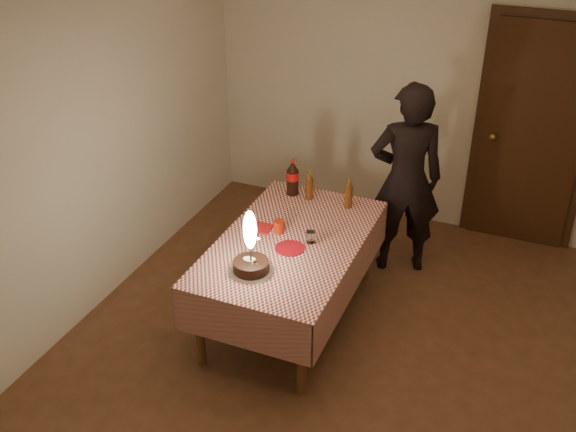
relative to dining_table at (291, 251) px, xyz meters
The scene contains 12 objects.
ground 0.84m from the dining_table, 31.02° to the right, with size 4.00×4.50×0.01m, color brown.
room_shell 1.18m from the dining_table, 22.68° to the right, with size 4.04×4.54×2.62m.
dining_table is the anchor object (origin of this frame).
birthday_cake 0.53m from the dining_table, 101.87° to the right, with size 0.31×0.31×0.48m.
red_plate 0.15m from the dining_table, 70.92° to the right, with size 0.22×0.22×0.01m, color #A90B16.
red_cup 0.21m from the dining_table, 148.72° to the left, with size 0.08×0.08×0.10m, color #B3200C.
clear_cup 0.21m from the dining_table, 14.40° to the left, with size 0.07×0.07×0.09m, color silver.
napkin_stack 0.30m from the dining_table, 166.36° to the left, with size 0.15×0.15×0.02m, color red.
cola_bottle 0.79m from the dining_table, 111.21° to the left, with size 0.10×0.10×0.32m.
amber_bottle_left 0.71m from the dining_table, 99.49° to the left, with size 0.06×0.06×0.25m.
amber_bottle_right 0.73m from the dining_table, 70.45° to the left, with size 0.06×0.06×0.25m.
photographer 1.23m from the dining_table, 60.30° to the left, with size 0.72×0.61×1.69m.
Camera 1 is at (1.14, -3.64, 3.36)m, focal length 42.00 mm.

